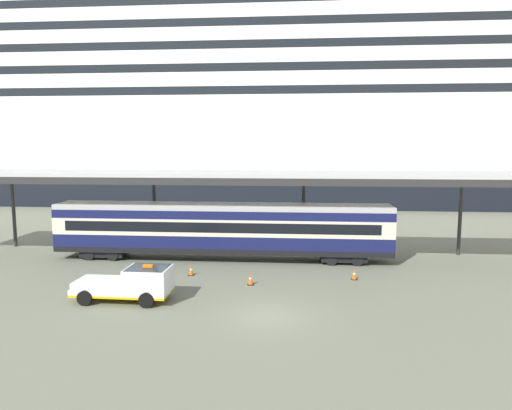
% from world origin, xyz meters
% --- Properties ---
extents(ground_plane, '(400.00, 400.00, 0.00)m').
position_xyz_m(ground_plane, '(0.00, 0.00, 0.00)').
color(ground_plane, '#696D5B').
extents(cruise_ship, '(179.83, 31.83, 38.81)m').
position_xyz_m(cruise_ship, '(4.30, 54.93, 13.20)').
color(cruise_ship, black).
rests_on(cruise_ship, ground).
extents(platform_canopy, '(47.63, 5.89, 6.42)m').
position_xyz_m(platform_canopy, '(-3.99, 11.80, 6.19)').
color(platform_canopy, '#BBBBBB').
rests_on(platform_canopy, ground).
extents(train_carriage, '(24.40, 2.81, 4.11)m').
position_xyz_m(train_carriage, '(-3.99, 11.40, 2.31)').
color(train_carriage, black).
rests_on(train_carriage, ground).
extents(service_truck, '(5.25, 2.34, 2.02)m').
position_xyz_m(service_truck, '(-7.38, 1.72, 0.99)').
color(service_truck, white).
rests_on(service_truck, ground).
extents(traffic_cone_near, '(0.36, 0.36, 0.68)m').
position_xyz_m(traffic_cone_near, '(-5.32, 6.97, 0.33)').
color(traffic_cone_near, black).
rests_on(traffic_cone_near, ground).
extents(traffic_cone_mid, '(0.36, 0.36, 0.70)m').
position_xyz_m(traffic_cone_mid, '(-1.29, 5.19, 0.34)').
color(traffic_cone_mid, black).
rests_on(traffic_cone_mid, ground).
extents(traffic_cone_far, '(0.36, 0.36, 0.65)m').
position_xyz_m(traffic_cone_far, '(5.08, 6.86, 0.32)').
color(traffic_cone_far, black).
rests_on(traffic_cone_far, ground).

